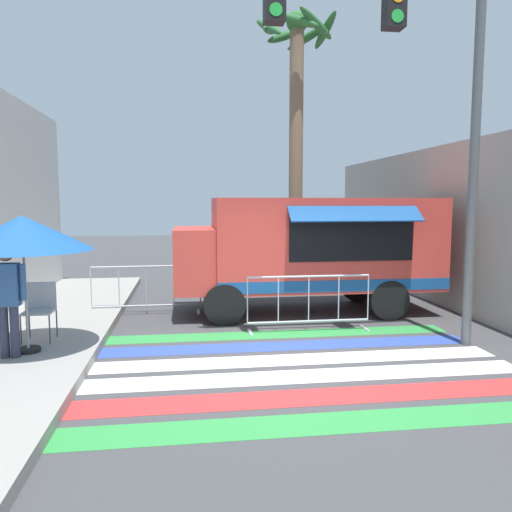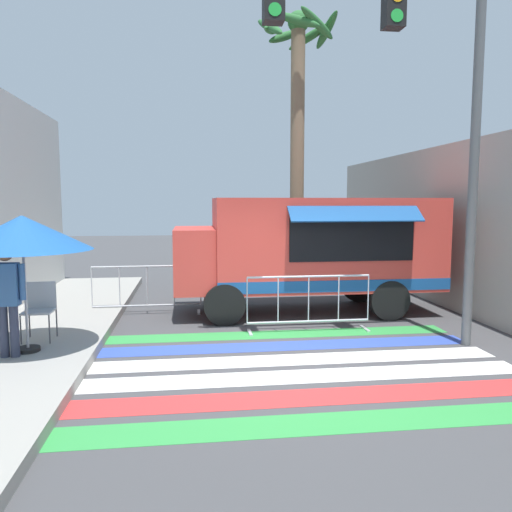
% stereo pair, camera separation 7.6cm
% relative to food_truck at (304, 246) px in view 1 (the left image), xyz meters
% --- Properties ---
extents(ground_plane, '(60.00, 60.00, 0.00)m').
position_rel_food_truck_xyz_m(ground_plane, '(-0.88, -3.30, -1.49)').
color(ground_plane, '#424244').
extents(concrete_wall_right, '(0.20, 16.00, 3.81)m').
position_rel_food_truck_xyz_m(concrete_wall_right, '(3.50, -0.30, 0.42)').
color(concrete_wall_right, '#A39E93').
rests_on(concrete_wall_right, ground_plane).
extents(crosswalk_painted, '(6.40, 4.36, 0.01)m').
position_rel_food_truck_xyz_m(crosswalk_painted, '(-0.88, -3.73, -1.48)').
color(crosswalk_painted, green).
rests_on(crosswalk_painted, ground_plane).
extents(food_truck, '(5.78, 2.57, 2.56)m').
position_rel_food_truck_xyz_m(food_truck, '(0.00, 0.00, 0.00)').
color(food_truck, '#D13D33').
rests_on(food_truck, ground_plane).
extents(traffic_signal_pole, '(4.46, 0.29, 6.67)m').
position_rel_food_truck_xyz_m(traffic_signal_pole, '(0.83, -2.93, 3.25)').
color(traffic_signal_pole, '#515456').
rests_on(traffic_signal_pole, ground_plane).
extents(patio_umbrella, '(2.06, 2.06, 2.11)m').
position_rel_food_truck_xyz_m(patio_umbrella, '(-5.05, -2.91, 0.52)').
color(patio_umbrella, black).
rests_on(patio_umbrella, sidewalk_left).
extents(folding_chair, '(0.47, 0.47, 0.96)m').
position_rel_food_truck_xyz_m(folding_chair, '(-5.06, -2.18, -0.74)').
color(folding_chair, '#4C4C51').
rests_on(folding_chair, sidewalk_left).
extents(vendor_person, '(0.53, 0.22, 1.67)m').
position_rel_food_truck_xyz_m(vendor_person, '(-5.22, -3.17, -0.37)').
color(vendor_person, '#2D3347').
rests_on(vendor_person, sidewalk_left).
extents(barricade_front, '(2.39, 0.44, 1.09)m').
position_rel_food_truck_xyz_m(barricade_front, '(-0.30, -1.67, -0.94)').
color(barricade_front, '#B7BABF').
rests_on(barricade_front, ground_plane).
extents(barricade_side, '(2.38, 0.44, 1.09)m').
position_rel_food_truck_xyz_m(barricade_side, '(-3.50, 0.23, -0.94)').
color(barricade_side, '#B7BABF').
rests_on(barricade_side, ground_plane).
extents(palm_tree, '(2.29, 2.19, 7.78)m').
position_rel_food_truck_xyz_m(palm_tree, '(0.52, 3.42, 3.69)').
color(palm_tree, '#7A664C').
rests_on(palm_tree, ground_plane).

